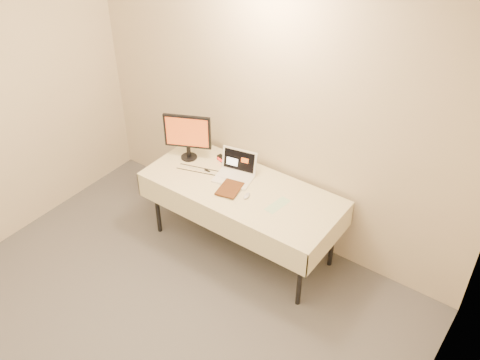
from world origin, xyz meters
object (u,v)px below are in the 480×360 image
Objects in this scene: table at (242,193)px; monitor at (187,134)px; book at (220,176)px; laptop at (236,171)px.

monitor is (-0.70, 0.09, 0.34)m from table.
book is at bearing -46.05° from monitor.
monitor reaches higher than book.
table is 0.27m from book.
laptop is 0.23m from book.
table is 7.30× the size of book.
book is (-0.16, -0.12, 0.19)m from table.
table is 4.69× the size of laptop.
table is 0.78m from monitor.
laptop is at bearing 75.44° from book.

